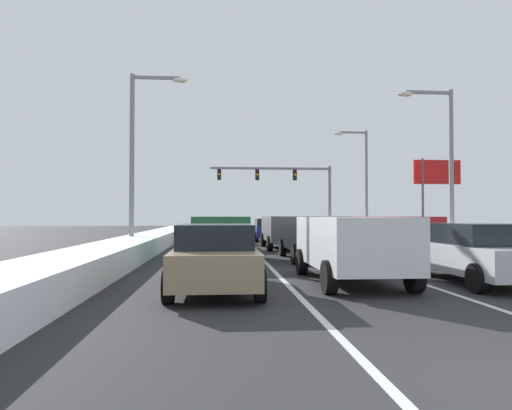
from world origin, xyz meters
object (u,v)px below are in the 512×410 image
at_px(suv_maroon_right_lane_third, 341,228).
at_px(suv_charcoal_right_lane_fourth, 323,226).
at_px(street_lamp_right_mid, 443,154).
at_px(street_lamp_right_far, 362,174).
at_px(sedan_tan_left_lane_nearest, 215,257).
at_px(sedan_silver_left_lane_third, 222,234).
at_px(suv_gray_center_lane_third, 285,229).
at_px(sedan_silver_right_lane_nearest, 478,253).
at_px(sedan_red_left_lane_fourth, 218,231).
at_px(traffic_light_gantry, 288,182).
at_px(suv_green_left_lane_second, 221,234).
at_px(street_lamp_left_mid, 140,146).
at_px(suv_black_center_lane_second, 313,233).
at_px(sedan_navy_center_lane_fourth, 268,230).
at_px(suv_white_center_lane_nearest, 350,243).
at_px(roadside_sign_right, 437,181).
at_px(suv_red_right_lane_second, 393,233).

xyz_separation_m(suv_maroon_right_lane_third, suv_charcoal_right_lane_fourth, (0.46, 6.38, 0.00)).
relative_size(street_lamp_right_mid, street_lamp_right_far, 0.90).
xyz_separation_m(sedan_tan_left_lane_nearest, sedan_silver_left_lane_third, (0.25, 13.26, 0.00)).
relative_size(suv_gray_center_lane_third, sedan_tan_left_lane_nearest, 1.09).
bearing_deg(street_lamp_right_far, suv_gray_center_lane_third, -123.05).
bearing_deg(sedan_silver_right_lane_nearest, sedan_red_left_lane_fourth, 110.19).
bearing_deg(suv_gray_center_lane_third, sedan_silver_left_lane_third, -178.10).
bearing_deg(sedan_silver_right_lane_nearest, suv_gray_center_lane_third, 104.04).
bearing_deg(traffic_light_gantry, sedan_silver_left_lane_third, -108.61).
bearing_deg(suv_gray_center_lane_third, street_lamp_right_mid, -23.24).
relative_size(suv_green_left_lane_second, street_lamp_left_mid, 0.59).
height_order(suv_black_center_lane_second, traffic_light_gantry, traffic_light_gantry).
height_order(sedan_red_left_lane_fourth, street_lamp_right_far, street_lamp_right_far).
relative_size(suv_charcoal_right_lane_fourth, sedan_red_left_lane_fourth, 1.09).
bearing_deg(sedan_silver_right_lane_nearest, street_lamp_left_mid, 133.73).
relative_size(sedan_silver_right_lane_nearest, sedan_navy_center_lane_fourth, 1.00).
height_order(suv_charcoal_right_lane_fourth, suv_white_center_lane_nearest, same).
bearing_deg(suv_white_center_lane_nearest, sedan_silver_left_lane_third, 104.58).
bearing_deg(sedan_tan_left_lane_nearest, sedan_red_left_lane_fourth, 90.04).
bearing_deg(sedan_navy_center_lane_fourth, traffic_light_gantry, 74.74).
bearing_deg(suv_white_center_lane_nearest, suv_maroon_right_lane_third, 76.21).
bearing_deg(suv_gray_center_lane_third, traffic_light_gantry, 81.08).
relative_size(street_lamp_right_mid, roadside_sign_right, 1.38).
distance_m(sedan_silver_right_lane_nearest, suv_charcoal_right_lane_fourth, 19.79).
distance_m(sedan_navy_center_lane_fourth, sedan_tan_left_lane_nearest, 20.63).
bearing_deg(suv_green_left_lane_second, suv_gray_center_lane_third, 62.04).
relative_size(suv_charcoal_right_lane_fourth, suv_gray_center_lane_third, 1.00).
relative_size(sedan_navy_center_lane_fourth, suv_green_left_lane_second, 0.92).
height_order(suv_maroon_right_lane_third, suv_gray_center_lane_third, same).
distance_m(suv_maroon_right_lane_third, sedan_silver_left_lane_third, 6.45).
distance_m(sedan_silver_left_lane_third, street_lamp_right_mid, 11.34).
distance_m(sedan_silver_left_lane_third, sedan_red_left_lane_fourth, 5.52).
xyz_separation_m(suv_red_right_lane_second, suv_gray_center_lane_third, (-3.38, 6.26, 0.00)).
height_order(street_lamp_right_mid, roadside_sign_right, street_lamp_right_mid).
relative_size(suv_green_left_lane_second, street_lamp_right_far, 0.58).
bearing_deg(traffic_light_gantry, suv_gray_center_lane_third, -98.92).
xyz_separation_m(suv_white_center_lane_nearest, suv_gray_center_lane_third, (0.04, 12.34, 0.00)).
bearing_deg(sedan_red_left_lane_fourth, sedan_tan_left_lane_nearest, -89.96).
height_order(sedan_tan_left_lane_nearest, street_lamp_right_mid, street_lamp_right_mid).
bearing_deg(sedan_silver_left_lane_third, suv_charcoal_right_lane_fourth, 46.50).
bearing_deg(roadside_sign_right, traffic_light_gantry, 125.03).
bearing_deg(street_lamp_right_far, street_lamp_left_mid, -136.82).
height_order(suv_white_center_lane_nearest, sedan_red_left_lane_fourth, suv_white_center_lane_nearest).
bearing_deg(suv_red_right_lane_second, sedan_tan_left_lane_nearest, -133.91).
bearing_deg(sedan_silver_left_lane_third, street_lamp_right_mid, -15.88).
bearing_deg(suv_red_right_lane_second, sedan_silver_right_lane_nearest, -91.91).
distance_m(sedan_silver_right_lane_nearest, street_lamp_right_far, 25.52).
relative_size(sedan_red_left_lane_fourth, street_lamp_right_far, 0.53).
bearing_deg(traffic_light_gantry, suv_white_center_lane_nearest, -95.36).
relative_size(suv_charcoal_right_lane_fourth, street_lamp_right_far, 0.58).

